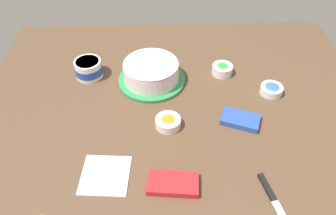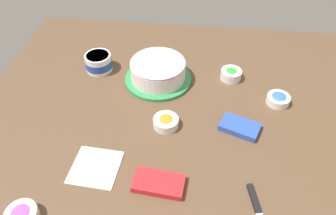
# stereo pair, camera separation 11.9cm
# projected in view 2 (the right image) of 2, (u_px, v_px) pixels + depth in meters

# --- Properties ---
(ground_plane) EXTENTS (1.54, 1.54, 0.00)m
(ground_plane) POSITION_uv_depth(u_px,v_px,m) (174.00, 136.00, 1.14)
(ground_plane) COLOR brown
(frosted_cake) EXTENTS (0.28, 0.28, 0.10)m
(frosted_cake) POSITION_uv_depth(u_px,v_px,m) (158.00, 71.00, 1.33)
(frosted_cake) COLOR #339351
(frosted_cake) RESTS_ON ground_plane
(frosting_tub) EXTENTS (0.11, 0.11, 0.07)m
(frosting_tub) POSITION_uv_depth(u_px,v_px,m) (99.00, 62.00, 1.39)
(frosting_tub) COLOR white
(frosting_tub) RESTS_ON ground_plane
(spreading_knife) EXTENTS (0.07, 0.23, 0.01)m
(spreading_knife) POSITION_uv_depth(u_px,v_px,m) (259.00, 214.00, 0.92)
(spreading_knife) COLOR silver
(spreading_knife) RESTS_ON ground_plane
(sprinkle_bowl_rainbow) EXTENTS (0.09, 0.09, 0.04)m
(sprinkle_bowl_rainbow) POSITION_uv_depth(u_px,v_px,m) (22.00, 215.00, 0.90)
(sprinkle_bowl_rainbow) COLOR white
(sprinkle_bowl_rainbow) RESTS_ON ground_plane
(sprinkle_bowl_green) EXTENTS (0.09, 0.09, 0.04)m
(sprinkle_bowl_green) POSITION_uv_depth(u_px,v_px,m) (231.00, 74.00, 1.36)
(sprinkle_bowl_green) COLOR white
(sprinkle_bowl_green) RESTS_ON ground_plane
(sprinkle_bowl_orange) EXTENTS (0.09, 0.09, 0.04)m
(sprinkle_bowl_orange) POSITION_uv_depth(u_px,v_px,m) (166.00, 122.00, 1.16)
(sprinkle_bowl_orange) COLOR white
(sprinkle_bowl_orange) RESTS_ON ground_plane
(sprinkle_bowl_blue) EXTENTS (0.09, 0.09, 0.04)m
(sprinkle_bowl_blue) POSITION_uv_depth(u_px,v_px,m) (278.00, 99.00, 1.25)
(sprinkle_bowl_blue) COLOR white
(sprinkle_bowl_blue) RESTS_ON ground_plane
(candy_box_lower) EXTENTS (0.16, 0.13, 0.02)m
(candy_box_lower) POSITION_uv_depth(u_px,v_px,m) (240.00, 127.00, 1.16)
(candy_box_lower) COLOR #2D51B2
(candy_box_lower) RESTS_ON ground_plane
(candy_box_upper) EXTENTS (0.16, 0.10, 0.02)m
(candy_box_upper) POSITION_uv_depth(u_px,v_px,m) (159.00, 183.00, 0.99)
(candy_box_upper) COLOR red
(candy_box_upper) RESTS_ON ground_plane
(paper_napkin) EXTENTS (0.16, 0.16, 0.01)m
(paper_napkin) POSITION_uv_depth(u_px,v_px,m) (95.00, 167.00, 1.04)
(paper_napkin) COLOR white
(paper_napkin) RESTS_ON ground_plane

